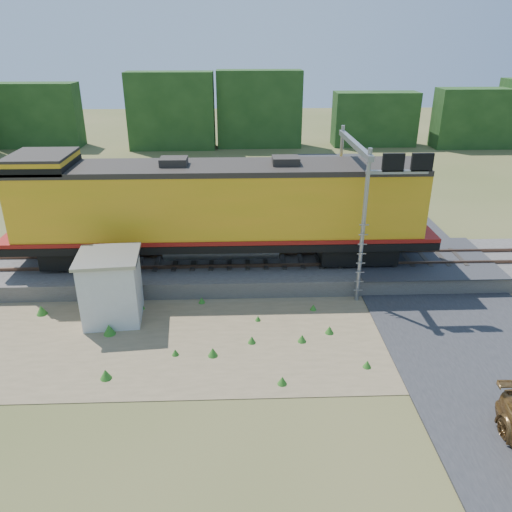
{
  "coord_description": "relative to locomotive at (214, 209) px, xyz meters",
  "views": [
    {
      "loc": [
        -2.21,
        -16.88,
        11.2
      ],
      "look_at": [
        -1.48,
        3.0,
        2.4
      ],
      "focal_mm": 35.0,
      "sensor_mm": 36.0,
      "label": 1
    }
  ],
  "objects": [
    {
      "name": "ground",
      "position": [
        3.4,
        -6.0,
        -3.6
      ],
      "size": [
        140.0,
        140.0,
        0.0
      ],
      "primitive_type": "plane",
      "color": "#475123",
      "rests_on": "ground"
    },
    {
      "name": "ballast",
      "position": [
        3.4,
        0.0,
        -3.2
      ],
      "size": [
        70.0,
        5.0,
        0.8
      ],
      "primitive_type": "cube",
      "color": "slate",
      "rests_on": "ground"
    },
    {
      "name": "rails",
      "position": [
        3.4,
        0.0,
        -2.72
      ],
      "size": [
        70.0,
        1.54,
        0.16
      ],
      "color": "brown",
      "rests_on": "ballast"
    },
    {
      "name": "dirt_shoulder",
      "position": [
        1.4,
        -5.5,
        -3.58
      ],
      "size": [
        26.0,
        8.0,
        0.03
      ],
      "primitive_type": "cube",
      "color": "#8C7754",
      "rests_on": "ground"
    },
    {
      "name": "road",
      "position": [
        10.4,
        -5.26,
        -3.51
      ],
      "size": [
        7.0,
        66.0,
        0.86
      ],
      "color": "#38383A",
      "rests_on": "ground"
    },
    {
      "name": "tree_line_north",
      "position": [
        3.4,
        32.0,
        -0.53
      ],
      "size": [
        130.0,
        3.0,
        6.5
      ],
      "color": "#193915",
      "rests_on": "ground"
    },
    {
      "name": "weed_clumps",
      "position": [
        -0.1,
        -5.9,
        -3.6
      ],
      "size": [
        15.0,
        6.2,
        0.56
      ],
      "primitive_type": null,
      "color": "#307521",
      "rests_on": "ground"
    },
    {
      "name": "locomotive",
      "position": [
        0.0,
        0.0,
        0.0
      ],
      "size": [
        20.73,
        3.16,
        5.35
      ],
      "color": "black",
      "rests_on": "rails"
    },
    {
      "name": "shed",
      "position": [
        -4.22,
        -4.0,
        -2.09
      ],
      "size": [
        2.73,
        2.73,
        2.99
      ],
      "rotation": [
        0.0,
        0.0,
        0.09
      ],
      "color": "silver",
      "rests_on": "ground"
    },
    {
      "name": "signal_gantry",
      "position": [
        6.94,
        -0.66,
        1.68
      ],
      "size": [
        2.79,
        6.2,
        7.04
      ],
      "color": "gray",
      "rests_on": "ground"
    }
  ]
}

